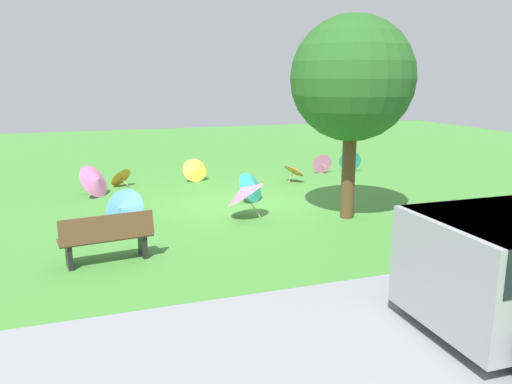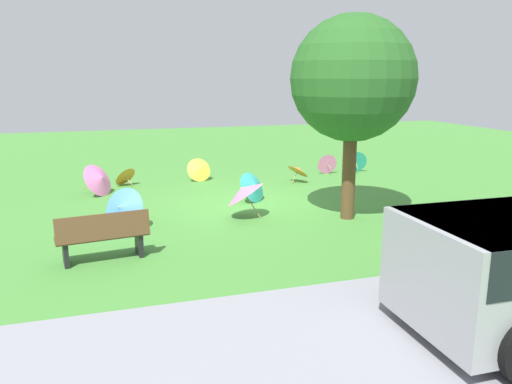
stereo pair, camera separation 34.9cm
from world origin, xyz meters
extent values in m
plane|color=#478C38|center=(0.00, 0.00, 0.00)|extent=(40.00, 40.00, 0.00)
cube|color=gray|center=(0.00, 7.29, 0.00)|extent=(40.00, 4.18, 0.01)
cylinder|color=black|center=(-0.73, 6.35, 0.38)|extent=(0.76, 0.23, 0.76)
cube|color=brown|center=(3.57, 3.02, 0.45)|extent=(1.64, 0.65, 0.05)
cube|color=brown|center=(3.55, 3.22, 0.68)|extent=(1.60, 0.32, 0.45)
cube|color=black|center=(4.21, 3.10, 0.23)|extent=(0.13, 0.41, 0.45)
cube|color=black|center=(2.94, 2.94, 0.23)|extent=(0.13, 0.41, 0.45)
cylinder|color=brown|center=(-1.89, 1.86, 1.17)|extent=(0.31, 0.31, 2.34)
sphere|color=#286023|center=(-1.89, 1.86, 3.18)|extent=(2.77, 2.77, 2.77)
cylinder|color=tan|center=(-0.11, -0.55, 0.25)|extent=(0.30, 0.40, 0.27)
cone|color=teal|center=(-0.29, -0.30, 0.41)|extent=(1.00, 0.93, 0.81)
sphere|color=tan|center=(-0.33, -0.25, 0.45)|extent=(0.06, 0.06, 0.05)
cylinder|color=tan|center=(2.91, 0.89, 0.30)|extent=(0.38, 0.45, 0.28)
cone|color=#4C8CE5|center=(3.14, 1.16, 0.46)|extent=(1.07, 1.02, 0.92)
sphere|color=tan|center=(3.19, 1.22, 0.50)|extent=(0.06, 0.06, 0.05)
cylinder|color=tan|center=(0.60, -3.63, 0.24)|extent=(0.10, 0.42, 0.23)
cone|color=yellow|center=(0.55, -3.37, 0.37)|extent=(0.83, 0.58, 0.74)
sphere|color=tan|center=(0.54, -3.32, 0.40)|extent=(0.04, 0.05, 0.05)
cylinder|color=tan|center=(2.73, -3.25, 0.16)|extent=(0.20, 0.25, 0.23)
cone|color=orange|center=(2.85, -3.41, 0.31)|extent=(0.86, 0.83, 0.63)
sphere|color=tan|center=(2.88, -3.45, 0.36)|extent=(0.06, 0.06, 0.05)
cylinder|color=tan|center=(0.20, 1.22, 0.28)|extent=(0.35, 0.19, 0.56)
cone|color=pink|center=(0.41, 1.11, 0.63)|extent=(1.24, 1.26, 0.68)
sphere|color=tan|center=(0.46, 1.09, 0.71)|extent=(0.06, 0.05, 0.05)
cylinder|color=tan|center=(-4.78, -3.05, 0.27)|extent=(0.20, 0.48, 0.19)
cone|color=teal|center=(-4.89, -3.34, 0.38)|extent=(0.83, 0.61, 0.76)
sphere|color=tan|center=(-4.91, -3.41, 0.40)|extent=(0.05, 0.06, 0.05)
cylinder|color=tan|center=(-3.77, -3.07, 0.29)|extent=(0.05, 0.37, 0.10)
cone|color=pink|center=(-3.79, -3.33, 0.34)|extent=(0.69, 0.34, 0.69)
sphere|color=tan|center=(-3.79, -3.40, 0.36)|extent=(0.04, 0.05, 0.04)
cylinder|color=tan|center=(-2.19, -2.21, 0.18)|extent=(0.25, 0.09, 0.35)
cone|color=orange|center=(-2.33, -2.25, 0.39)|extent=(0.79, 0.82, 0.48)
sphere|color=tan|center=(-2.37, -2.26, 0.44)|extent=(0.06, 0.05, 0.05)
cylinder|color=tan|center=(3.83, -2.47, 0.27)|extent=(0.45, 0.37, 0.32)
cone|color=pink|center=(3.55, -2.25, 0.46)|extent=(1.09, 1.14, 0.93)
sphere|color=tan|center=(3.48, -2.20, 0.51)|extent=(0.06, 0.06, 0.05)
camera|label=1|loc=(3.88, 11.96, 3.24)|focal=35.62mm
camera|label=2|loc=(3.55, 12.07, 3.24)|focal=35.62mm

